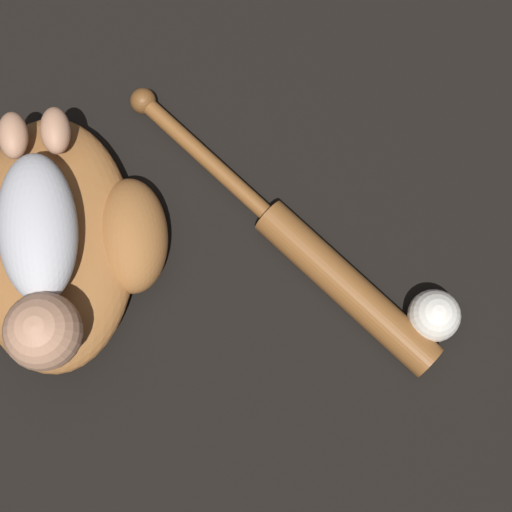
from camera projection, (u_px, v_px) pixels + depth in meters
name	position (u px, v px, depth m)	size (l,w,h in m)	color
ground_plane	(52.00, 283.00, 1.19)	(6.00, 6.00, 0.00)	black
baseball_glove	(66.00, 242.00, 1.16)	(0.41, 0.34, 0.09)	#935B2D
baby_figure	(39.00, 254.00, 1.07)	(0.35, 0.19, 0.10)	#B2B2B7
baseball_bat	(317.00, 259.00, 1.17)	(0.54, 0.23, 0.05)	brown
baseball	(434.00, 316.00, 1.15)	(0.07, 0.07, 0.07)	silver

